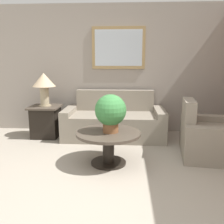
{
  "coord_description": "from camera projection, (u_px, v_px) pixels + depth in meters",
  "views": [
    {
      "loc": [
        0.16,
        -2.42,
        1.49
      ],
      "look_at": [
        -0.1,
        1.74,
        0.62
      ],
      "focal_mm": 40.0,
      "sensor_mm": 36.0,
      "label": 1
    }
  ],
  "objects": [
    {
      "name": "armchair",
      "position": [
        212.0,
        138.0,
        3.9
      ],
      "size": [
        1.1,
        1.1,
        0.89
      ],
      "rotation": [
        0.0,
        0.0,
        1.44
      ],
      "color": "gray",
      "rests_on": "ground_plane"
    },
    {
      "name": "table_lamp",
      "position": [
        44.0,
        83.0,
        4.76
      ],
      "size": [
        0.44,
        0.44,
        0.64
      ],
      "color": "tan",
      "rests_on": "side_table"
    },
    {
      "name": "wall_back",
      "position": [
        120.0,
        69.0,
        5.17
      ],
      "size": [
        6.4,
        0.09,
        2.6
      ],
      "color": "gray",
      "rests_on": "ground_plane"
    },
    {
      "name": "couch_main",
      "position": [
        114.0,
        122.0,
        4.88
      ],
      "size": [
        1.93,
        0.9,
        0.89
      ],
      "color": "gray",
      "rests_on": "ground_plane"
    },
    {
      "name": "side_table",
      "position": [
        46.0,
        121.0,
        4.91
      ],
      "size": [
        0.58,
        0.58,
        0.62
      ],
      "color": "black",
      "rests_on": "ground_plane"
    },
    {
      "name": "ground_plane",
      "position": [
        111.0,
        202.0,
        2.68
      ],
      "size": [
        20.0,
        20.0,
        0.0
      ],
      "primitive_type": "plane",
      "color": "gray"
    },
    {
      "name": "coffee_table",
      "position": [
        108.0,
        141.0,
        3.6
      ],
      "size": [
        0.93,
        0.93,
        0.48
      ],
      "color": "black",
      "rests_on": "ground_plane"
    },
    {
      "name": "potted_plant_on_table",
      "position": [
        111.0,
        111.0,
        3.51
      ],
      "size": [
        0.45,
        0.45,
        0.54
      ],
      "color": "brown",
      "rests_on": "coffee_table"
    }
  ]
}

